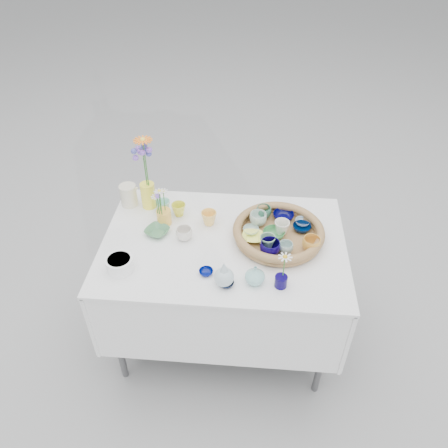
# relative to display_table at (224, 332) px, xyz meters

# --- Properties ---
(ground) EXTENTS (80.00, 80.00, 0.00)m
(ground) POSITION_rel_display_table_xyz_m (0.00, 0.00, 0.00)
(ground) COLOR gray
(display_table) EXTENTS (1.26, 0.86, 0.77)m
(display_table) POSITION_rel_display_table_xyz_m (0.00, 0.00, 0.00)
(display_table) COLOR white
(display_table) RESTS_ON ground
(wicker_tray) EXTENTS (0.47, 0.47, 0.08)m
(wicker_tray) POSITION_rel_display_table_xyz_m (0.28, 0.05, 0.80)
(wicker_tray) COLOR brown
(wicker_tray) RESTS_ON display_table
(tray_ceramic_0) EXTENTS (0.11, 0.11, 0.04)m
(tray_ceramic_0) POSITION_rel_display_table_xyz_m (0.31, 0.20, 0.80)
(tray_ceramic_0) COLOR #04033C
(tray_ceramic_0) RESTS_ON wicker_tray
(tray_ceramic_1) EXTENTS (0.11, 0.11, 0.03)m
(tray_ceramic_1) POSITION_rel_display_table_xyz_m (0.40, 0.11, 0.80)
(tray_ceramic_1) COLOR #000F30
(tray_ceramic_1) RESTS_ON wicker_tray
(tray_ceramic_2) EXTENTS (0.12, 0.12, 0.07)m
(tray_ceramic_2) POSITION_rel_display_table_xyz_m (0.44, -0.04, 0.82)
(tray_ceramic_2) COLOR gold
(tray_ceramic_2) RESTS_ON wicker_tray
(tray_ceramic_3) EXTENTS (0.12, 0.12, 0.04)m
(tray_ceramic_3) POSITION_rel_display_table_xyz_m (0.26, 0.04, 0.80)
(tray_ceramic_3) COLOR #3C8648
(tray_ceramic_3) RESTS_ON wicker_tray
(tray_ceramic_4) EXTENTS (0.09, 0.09, 0.07)m
(tray_ceramic_4) POSITION_rel_display_table_xyz_m (0.22, -0.04, 0.82)
(tray_ceramic_4) COLOR #7BB683
(tray_ceramic_4) RESTS_ON wicker_tray
(tray_ceramic_5) EXTENTS (0.10, 0.10, 0.03)m
(tray_ceramic_5) POSITION_rel_display_table_xyz_m (0.14, 0.07, 0.80)
(tray_ceramic_5) COLOR #A7C5C1
(tray_ceramic_5) RESTS_ON wicker_tray
(tray_ceramic_6) EXTENTS (0.12, 0.12, 0.07)m
(tray_ceramic_6) POSITION_rel_display_table_xyz_m (0.17, 0.14, 0.82)
(tray_ceramic_6) COLOR silver
(tray_ceramic_6) RESTS_ON wicker_tray
(tray_ceramic_7) EXTENTS (0.09, 0.09, 0.07)m
(tray_ceramic_7) POSITION_rel_display_table_xyz_m (0.30, 0.08, 0.82)
(tray_ceramic_7) COLOR white
(tray_ceramic_7) RESTS_ON wicker_tray
(tray_ceramic_8) EXTENTS (0.09, 0.09, 0.03)m
(tray_ceramic_8) POSITION_rel_display_table_xyz_m (0.41, 0.16, 0.80)
(tray_ceramic_8) COLOR #A6CEEA
(tray_ceramic_8) RESTS_ON wicker_tray
(tray_ceramic_9) EXTENTS (0.13, 0.13, 0.08)m
(tray_ceramic_9) POSITION_rel_display_table_xyz_m (0.24, -0.09, 0.82)
(tray_ceramic_9) COLOR #07003E
(tray_ceramic_9) RESTS_ON wicker_tray
(tray_ceramic_10) EXTENTS (0.12, 0.12, 0.03)m
(tray_ceramic_10) POSITION_rel_display_table_xyz_m (0.15, 0.01, 0.80)
(tray_ceramic_10) COLOR #FDFF67
(tray_ceramic_10) RESTS_ON wicker_tray
(tray_ceramic_11) EXTENTS (0.09, 0.09, 0.06)m
(tray_ceramic_11) POSITION_rel_display_table_xyz_m (0.31, -0.07, 0.81)
(tray_ceramic_11) COLOR #99B7B1
(tray_ceramic_11) RESTS_ON wicker_tray
(tray_ceramic_12) EXTENTS (0.11, 0.11, 0.06)m
(tray_ceramic_12) POSITION_rel_display_table_xyz_m (0.20, 0.21, 0.81)
(tray_ceramic_12) COLOR #366F56
(tray_ceramic_12) RESTS_ON wicker_tray
(loose_ceramic_0) EXTENTS (0.10, 0.10, 0.07)m
(loose_ceramic_0) POSITION_rel_display_table_xyz_m (-0.27, 0.21, 0.80)
(loose_ceramic_0) COLOR yellow
(loose_ceramic_0) RESTS_ON display_table
(loose_ceramic_1) EXTENTS (0.10, 0.10, 0.08)m
(loose_ceramic_1) POSITION_rel_display_table_xyz_m (-0.09, 0.14, 0.80)
(loose_ceramic_1) COLOR #FFC95E
(loose_ceramic_1) RESTS_ON display_table
(loose_ceramic_2) EXTENTS (0.16, 0.16, 0.03)m
(loose_ceramic_2) POSITION_rel_display_table_xyz_m (-0.36, 0.04, 0.78)
(loose_ceramic_2) COLOR #4D8559
(loose_ceramic_2) RESTS_ON display_table
(loose_ceramic_3) EXTENTS (0.10, 0.10, 0.07)m
(loose_ceramic_3) POSITION_rel_display_table_xyz_m (-0.21, 0.01, 0.80)
(loose_ceramic_3) COLOR silver
(loose_ceramic_3) RESTS_ON display_table
(loose_ceramic_4) EXTENTS (0.08, 0.08, 0.02)m
(loose_ceramic_4) POSITION_rel_display_table_xyz_m (-0.07, -0.23, 0.78)
(loose_ceramic_4) COLOR #000A5A
(loose_ceramic_4) RESTS_ON display_table
(loose_ceramic_5) EXTENTS (0.10, 0.10, 0.07)m
(loose_ceramic_5) POSITION_rel_display_table_xyz_m (-0.36, 0.23, 0.80)
(loose_ceramic_5) COLOR #9BDDC9
(loose_ceramic_5) RESTS_ON display_table
(loose_ceramic_6) EXTENTS (0.07, 0.07, 0.02)m
(loose_ceramic_6) POSITION_rel_display_table_xyz_m (0.04, -0.30, 0.78)
(loose_ceramic_6) COLOR black
(loose_ceramic_6) RESTS_ON display_table
(fluted_bowl) EXTENTS (0.17, 0.17, 0.07)m
(fluted_bowl) POSITION_rel_display_table_xyz_m (-0.48, -0.24, 0.80)
(fluted_bowl) COLOR white
(fluted_bowl) RESTS_ON display_table
(bud_vase_paleblue) EXTENTS (0.09, 0.09, 0.14)m
(bud_vase_paleblue) POSITION_rel_display_table_xyz_m (0.03, -0.29, 0.84)
(bud_vase_paleblue) COLOR #B0C5CB
(bud_vase_paleblue) RESTS_ON display_table
(bud_vase_seafoam) EXTENTS (0.12, 0.12, 0.10)m
(bud_vase_seafoam) POSITION_rel_display_table_xyz_m (0.17, -0.27, 0.81)
(bud_vase_seafoam) COLOR #87C4BF
(bud_vase_seafoam) RESTS_ON display_table
(bud_vase_cobalt) EXTENTS (0.08, 0.08, 0.06)m
(bud_vase_cobalt) POSITION_rel_display_table_xyz_m (0.29, -0.28, 0.79)
(bud_vase_cobalt) COLOR #09013F
(bud_vase_cobalt) RESTS_ON display_table
(single_daisy) EXTENTS (0.09, 0.09, 0.13)m
(single_daisy) POSITION_rel_display_table_xyz_m (0.29, -0.27, 0.88)
(single_daisy) COLOR white
(single_daisy) RESTS_ON bud_vase_cobalt
(tall_vase_yellow) EXTENTS (0.08, 0.08, 0.15)m
(tall_vase_yellow) POSITION_rel_display_table_xyz_m (-0.45, 0.27, 0.84)
(tall_vase_yellow) COLOR #FFF13E
(tall_vase_yellow) RESTS_ON display_table
(gerbera) EXTENTS (0.14, 0.14, 0.30)m
(gerbera) POSITION_rel_display_table_xyz_m (-0.44, 0.26, 1.06)
(gerbera) COLOR orange
(gerbera) RESTS_ON tall_vase_yellow
(hydrangea) EXTENTS (0.09, 0.09, 0.28)m
(hydrangea) POSITION_rel_display_table_xyz_m (-0.44, 0.27, 1.02)
(hydrangea) COLOR #4B4EAC
(hydrangea) RESTS_ON tall_vase_yellow
(white_pitcher) EXTENTS (0.16, 0.14, 0.13)m
(white_pitcher) POSITION_rel_display_table_xyz_m (-0.56, 0.28, 0.83)
(white_pitcher) COLOR beige
(white_pitcher) RESTS_ON display_table
(daisy_cup) EXTENTS (0.10, 0.10, 0.08)m
(daisy_cup) POSITION_rel_display_table_xyz_m (-0.33, 0.13, 0.81)
(daisy_cup) COLOR #FFBE45
(daisy_cup) RESTS_ON display_table
(daisy_posy) EXTENTS (0.10, 0.10, 0.16)m
(daisy_posy) POSITION_rel_display_table_xyz_m (-0.34, 0.11, 0.93)
(daisy_posy) COLOR white
(daisy_posy) RESTS_ON daisy_cup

